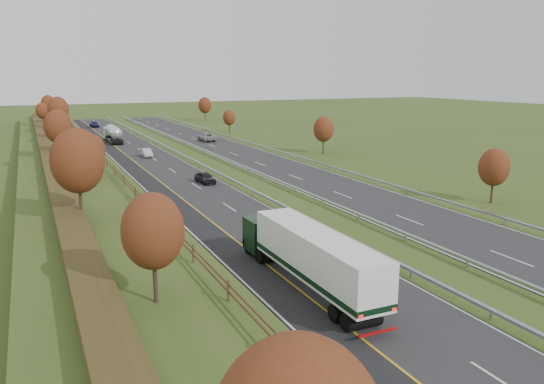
# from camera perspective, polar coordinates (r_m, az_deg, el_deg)

# --- Properties ---
(ground) EXTENTS (400.00, 400.00, 0.00)m
(ground) POSITION_cam_1_polar(r_m,az_deg,el_deg) (76.77, -5.03, 2.17)
(ground) COLOR #374D1B
(ground) RESTS_ON ground
(near_carriageway) EXTENTS (10.50, 200.00, 0.04)m
(near_carriageway) POSITION_cam_1_polar(r_m,az_deg,el_deg) (79.30, -11.71, 2.30)
(near_carriageway) COLOR #232326
(near_carriageway) RESTS_ON ground
(far_carriageway) EXTENTS (10.50, 200.00, 0.04)m
(far_carriageway) POSITION_cam_1_polar(r_m,az_deg,el_deg) (84.45, -0.74, 3.18)
(far_carriageway) COLOR #232326
(far_carriageway) RESTS_ON ground
(hard_shoulder) EXTENTS (3.00, 200.00, 0.04)m
(hard_shoulder) POSITION_cam_1_polar(r_m,az_deg,el_deg) (78.57, -14.37, 2.08)
(hard_shoulder) COLOR black
(hard_shoulder) RESTS_ON ground
(lane_markings) EXTENTS (26.75, 200.00, 0.01)m
(lane_markings) POSITION_cam_1_polar(r_m,az_deg,el_deg) (80.82, -7.27, 2.67)
(lane_markings) COLOR silver
(lane_markings) RESTS_ON near_carriageway
(embankment_left) EXTENTS (12.00, 200.00, 2.00)m
(embankment_left) POSITION_cam_1_polar(r_m,az_deg,el_deg) (77.34, -21.16, 2.20)
(embankment_left) COLOR #374D1B
(embankment_left) RESTS_ON ground
(hedge_left) EXTENTS (2.20, 180.00, 1.10)m
(hedge_left) POSITION_cam_1_polar(r_m,az_deg,el_deg) (77.01, -22.73, 3.20)
(hedge_left) COLOR #373516
(hedge_left) RESTS_ON embankment_left
(fence_left) EXTENTS (0.12, 189.06, 1.20)m
(fence_left) POSITION_cam_1_polar(r_m,az_deg,el_deg) (77.05, -17.90, 3.71)
(fence_left) COLOR #422B19
(fence_left) RESTS_ON embankment_left
(median_barrier_near) EXTENTS (0.32, 200.00, 0.71)m
(median_barrier_near) POSITION_cam_1_polar(r_m,az_deg,el_deg) (80.64, -7.78, 3.04)
(median_barrier_near) COLOR #979AA0
(median_barrier_near) RESTS_ON ground
(median_barrier_far) EXTENTS (0.32, 200.00, 0.71)m
(median_barrier_far) POSITION_cam_1_polar(r_m,az_deg,el_deg) (82.24, -4.38, 3.31)
(median_barrier_far) COLOR #979AA0
(median_barrier_far) RESTS_ON ground
(outer_barrier_far) EXTENTS (0.32, 200.00, 0.71)m
(outer_barrier_far) POSITION_cam_1_polar(r_m,az_deg,el_deg) (86.84, 2.77, 3.82)
(outer_barrier_far) COLOR #979AA0
(outer_barrier_far) RESTS_ON ground
(trees_left) EXTENTS (6.64, 164.30, 7.66)m
(trees_left) POSITION_cam_1_polar(r_m,az_deg,el_deg) (73.32, -21.02, 5.93)
(trees_left) COLOR #2D2116
(trees_left) RESTS_ON embankment_left
(trees_far) EXTENTS (8.45, 118.60, 7.12)m
(trees_far) POSITION_cam_1_polar(r_m,az_deg,el_deg) (115.82, -0.60, 7.82)
(trees_far) COLOR #2D2116
(trees_far) RESTS_ON ground
(box_lorry) EXTENTS (2.58, 16.28, 4.06)m
(box_lorry) POSITION_cam_1_polar(r_m,az_deg,el_deg) (34.55, 3.90, -6.75)
(box_lorry) COLOR black
(box_lorry) RESTS_ON near_carriageway
(road_tanker) EXTENTS (2.40, 11.22, 3.46)m
(road_tanker) POSITION_cam_1_polar(r_m,az_deg,el_deg) (114.98, -16.73, 6.06)
(road_tanker) COLOR silver
(road_tanker) RESTS_ON near_carriageway
(car_dark_near) EXTENTS (2.03, 4.29, 1.42)m
(car_dark_near) POSITION_cam_1_polar(r_m,az_deg,el_deg) (68.84, -7.21, 1.55)
(car_dark_near) COLOR black
(car_dark_near) RESTS_ON near_carriageway
(car_silver_mid) EXTENTS (1.52, 4.25, 1.39)m
(car_silver_mid) POSITION_cam_1_polar(r_m,az_deg,el_deg) (92.82, -13.35, 4.13)
(car_silver_mid) COLOR #B9B8BD
(car_silver_mid) RESTS_ON near_carriageway
(car_small_far) EXTENTS (2.24, 5.11, 1.46)m
(car_small_far) POSITION_cam_1_polar(r_m,az_deg,el_deg) (149.86, -18.57, 6.91)
(car_small_far) COLOR #13153E
(car_small_far) RESTS_ON near_carriageway
(car_oncoming) EXTENTS (2.88, 5.99, 1.65)m
(car_oncoming) POSITION_cam_1_polar(r_m,az_deg,el_deg) (112.98, -7.03, 5.88)
(car_oncoming) COLOR #9E9FA3
(car_oncoming) RESTS_ON far_carriageway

